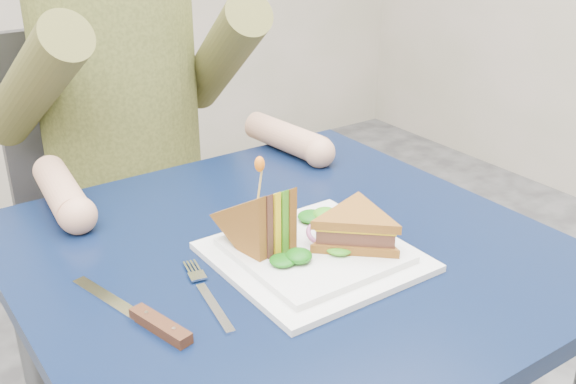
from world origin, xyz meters
TOP-DOWN VIEW (x-y plane):
  - table at (0.00, 0.00)m, footprint 0.75×0.75m
  - chair at (0.00, 0.71)m, footprint 0.42×0.40m
  - diner at (-0.00, 0.60)m, footprint 0.54×0.59m
  - plate at (0.01, -0.05)m, footprint 0.26×0.26m
  - sandwich_flat at (0.07, -0.08)m, footprint 0.20×0.20m
  - sandwich_upright at (-0.05, -0.01)m, footprint 0.09×0.14m
  - fork at (-0.16, -0.05)m, footprint 0.05×0.18m
  - knife at (-0.24, -0.06)m, footprint 0.07×0.22m
  - toothpick at (-0.05, -0.01)m, footprint 0.01×0.01m
  - toothpick_frill at (-0.05, -0.01)m, footprint 0.01×0.01m
  - lettuce_spill at (0.02, -0.04)m, footprint 0.15×0.13m
  - onion_ring at (0.03, -0.05)m, footprint 0.04×0.04m

SIDE VIEW (x-z plane):
  - chair at x=0.00m, z-range 0.08..1.01m
  - table at x=0.00m, z-range 0.29..1.02m
  - fork at x=-0.16m, z-range 0.73..0.74m
  - knife at x=-0.24m, z-range 0.73..0.74m
  - plate at x=0.01m, z-range 0.73..0.75m
  - lettuce_spill at x=0.02m, z-range 0.75..0.77m
  - onion_ring at x=0.03m, z-range 0.75..0.78m
  - sandwich_flat at x=0.07m, z-range 0.75..0.80m
  - sandwich_upright at x=-0.05m, z-range 0.71..0.86m
  - toothpick at x=-0.05m, z-range 0.82..0.88m
  - toothpick_frill at x=-0.05m, z-range 0.87..0.89m
  - diner at x=0.00m, z-range 0.54..1.29m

